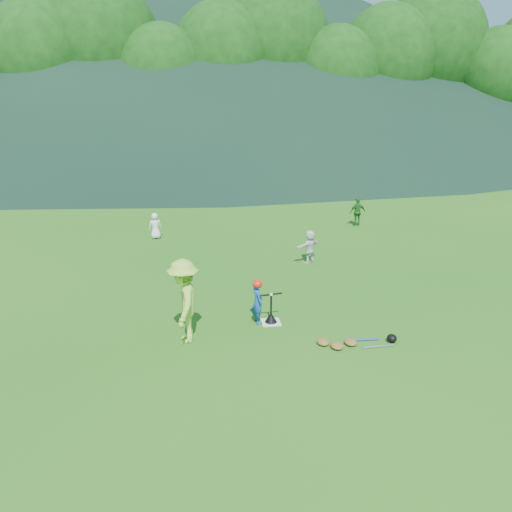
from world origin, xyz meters
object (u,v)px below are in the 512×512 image
at_px(batter_child, 257,302).
at_px(home_plate, 271,322).
at_px(fielder_c, 358,212).
at_px(adult_coach, 184,301).
at_px(equipment_pile, 351,342).
at_px(fielder_d, 310,246).
at_px(fielder_a, 155,226).
at_px(batting_tee, 271,318).

bearing_deg(batter_child, home_plate, -111.38).
bearing_deg(home_plate, fielder_c, 59.06).
relative_size(batter_child, adult_coach, 0.57).
distance_m(home_plate, equipment_pile, 2.08).
bearing_deg(fielder_d, adult_coach, 15.38).
bearing_deg(fielder_a, batter_child, 96.42).
bearing_deg(equipment_pile, home_plate, 138.64).
distance_m(adult_coach, batting_tee, 2.31).
bearing_deg(home_plate, fielder_d, 64.70).
bearing_deg(adult_coach, batting_tee, 110.45).
height_order(fielder_c, fielder_d, fielder_c).
bearing_deg(adult_coach, fielder_a, -169.80).
relative_size(fielder_d, equipment_pile, 0.61).
xyz_separation_m(adult_coach, batting_tee, (2.06, 0.63, -0.83)).
bearing_deg(fielder_c, batter_child, 49.53).
bearing_deg(fielder_d, fielder_c, -160.87).
height_order(batting_tee, equipment_pile, batting_tee).
bearing_deg(equipment_pile, fielder_a, 116.50).
height_order(batter_child, fielder_d, fielder_d).
distance_m(adult_coach, equipment_pile, 3.80).
bearing_deg(batting_tee, fielder_d, 64.70).
xyz_separation_m(batter_child, batting_tee, (0.33, -0.06, -0.41)).
bearing_deg(adult_coach, fielder_d, 143.71).
distance_m(batter_child, fielder_c, 10.25).
bearing_deg(fielder_c, fielder_d, 46.29).
xyz_separation_m(batter_child, fielder_c, (5.53, 8.63, 0.05)).
xyz_separation_m(home_plate, equipment_pile, (1.56, -1.37, 0.06)).
distance_m(adult_coach, fielder_a, 8.66).
xyz_separation_m(batter_child, fielder_a, (-2.76, 7.89, -0.04)).
bearing_deg(batting_tee, batter_child, 169.89).
xyz_separation_m(fielder_a, equipment_pile, (4.65, -9.33, -0.43)).
bearing_deg(equipment_pile, batter_child, 142.81).
height_order(adult_coach, fielder_a, adult_coach).
xyz_separation_m(adult_coach, fielder_a, (-1.03, 8.59, -0.46)).
bearing_deg(home_plate, adult_coach, -162.92).
xyz_separation_m(batter_child, equipment_pile, (1.89, -1.43, -0.48)).
bearing_deg(adult_coach, equipment_pile, 81.83).
bearing_deg(fielder_a, fielder_c, 172.19).
bearing_deg(batter_child, adult_coach, 100.48).
distance_m(fielder_d, batting_tee, 4.79).
relative_size(fielder_c, fielder_d, 1.08).
relative_size(adult_coach, fielder_c, 1.62).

